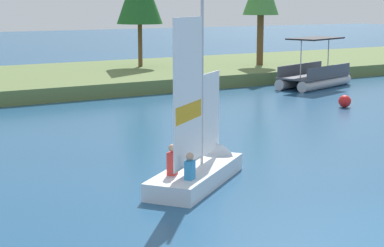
{
  "coord_description": "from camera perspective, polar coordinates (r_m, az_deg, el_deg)",
  "views": [
    {
      "loc": [
        -11.35,
        -7.91,
        4.85
      ],
      "look_at": [
        -1.2,
        8.62,
        1.2
      ],
      "focal_mm": 60.66,
      "sensor_mm": 36.0,
      "label": 1
    }
  ],
  "objects": [
    {
      "name": "shore_bank",
      "position": [
        38.34,
        -14.14,
        3.62
      ],
      "size": [
        80.0,
        12.44,
        0.74
      ],
      "primitive_type": "cube",
      "color": "#5B703D",
      "rests_on": "ground"
    },
    {
      "name": "sailboat",
      "position": [
        18.07,
        1.12,
        -3.54
      ],
      "size": [
        4.41,
        3.71,
        5.33
      ],
      "rotation": [
        0.0,
        0.0,
        0.64
      ],
      "color": "silver",
      "rests_on": "ground"
    },
    {
      "name": "pontoon_boat",
      "position": [
        38.1,
        10.7,
        4.14
      ],
      "size": [
        5.54,
        3.55,
        2.84
      ],
      "rotation": [
        0.0,
        0.0,
        0.31
      ],
      "color": "#B2B2B7",
      "rests_on": "ground"
    },
    {
      "name": "channel_buoy",
      "position": [
        31.06,
        13.28,
        1.92
      ],
      "size": [
        0.58,
        0.58,
        0.58
      ],
      "primitive_type": "sphere",
      "color": "red",
      "rests_on": "ground"
    }
  ]
}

